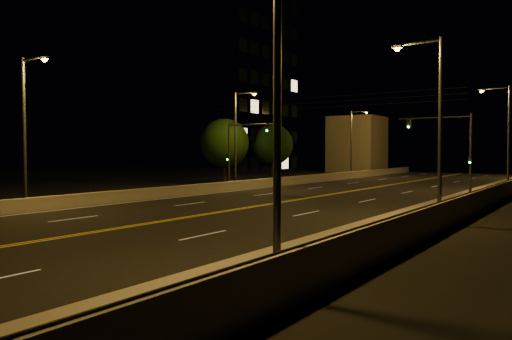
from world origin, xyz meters
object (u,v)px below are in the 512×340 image
Objects in this scene: streetlight_1 at (435,117)px; tree_0 at (225,143)px; traffic_signal_left at (238,148)px; streetlight_0 at (268,82)px; traffic_signal_right at (455,147)px; building_tower at (200,75)px; streetlight_5 at (238,133)px; tree_1 at (273,145)px; streetlight_2 at (505,131)px; streetlight_4 at (27,123)px; streetlight_6 at (353,139)px.

tree_0 is (-26.09, 16.32, -0.84)m from streetlight_1.
traffic_signal_left is 7.91m from tree_0.
streetlight_0 is 1.49× the size of traffic_signal_right.
streetlight_1 is 50.57m from building_tower.
streetlight_5 is 1.31× the size of tree_1.
streetlight_2 is 1.31× the size of tree_1.
streetlight_0 is 1.00× the size of streetlight_4.
traffic_signal_right is 25.16m from tree_0.
streetlight_5 is 26.54m from streetlight_6.
traffic_signal_right is (19.93, -1.52, -1.39)m from streetlight_5.
streetlight_5 reaches higher than tree_1.
traffic_signal_left is (1.12, 19.48, -1.39)m from streetlight_4.
streetlight_5 reaches higher than traffic_signal_right.
streetlight_2 is at bearing 12.01° from tree_0.
building_tower is (-38.96, 17.97, 10.56)m from traffic_signal_right.
tree_0 is at bearing -83.17° from tree_1.
building_tower reaches higher than streetlight_1.
traffic_signal_left is at bearing -43.05° from tree_0.
building_tower is 21.57m from tree_0.
traffic_signal_left is 28.99m from building_tower.
building_tower is 4.27× the size of tree_0.
streetlight_4 is at bearing -158.27° from streetlight_1.
streetlight_0 is 58.04m from streetlight_6.
streetlight_1 reaches higher than traffic_signal_right.
tree_0 is at bearing 167.64° from traffic_signal_right.
tree_0 is (-26.09, -5.55, -0.84)m from streetlight_2.
streetlight_5 is 1.00× the size of streetlight_6.
streetlight_0 is 22.38m from streetlight_4.
traffic_signal_right is at bearing -97.90° from streetlight_2.
traffic_signal_right is 1.00× the size of traffic_signal_left.
tree_0 is at bearing -167.99° from streetlight_2.
streetlight_2 is 23.42m from streetlight_5.
streetlight_5 is 20.03m from traffic_signal_right.
building_tower is at bearing 116.94° from streetlight_4.
streetlight_5 is at bearing -156.29° from streetlight_2.
streetlight_0 is 1.31× the size of tree_1.
streetlight_2 is 1.00× the size of streetlight_5.
tree_1 is at bearing 111.39° from streetlight_5.
streetlight_5 is (-21.44, 27.39, 0.00)m from streetlight_0.
streetlight_1 is at bearing -30.14° from streetlight_5.
traffic_signal_left is at bearing -87.72° from streetlight_6.
tree_0 is at bearing 140.23° from streetlight_5.
streetlight_6 is (0.00, 47.54, 0.00)m from streetlight_4.
building_tower is (-40.47, 7.03, 9.17)m from streetlight_2.
streetlight_2 is at bearing 54.82° from streetlight_4.
streetlight_1 is 21.87m from streetlight_2.
building_tower is (-40.47, 28.90, 9.17)m from streetlight_1.
streetlight_5 is at bearing 126.36° from traffic_signal_left.
tree_0 is (-24.57, 5.39, 0.55)m from traffic_signal_right.
streetlight_2 reaches higher than tree_0.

